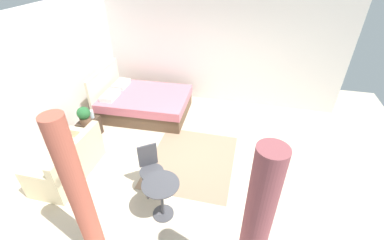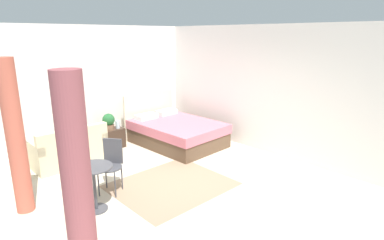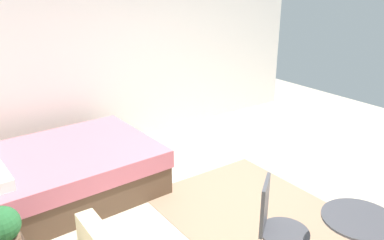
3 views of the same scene
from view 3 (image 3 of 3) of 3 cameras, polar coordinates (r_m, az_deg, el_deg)
The scene contains 7 objects.
ground_plane at distance 4.79m, azimuth 7.53°, elevation -11.86°, with size 8.25×9.40×0.02m, color beige.
wall_right at distance 6.32m, azimuth -8.28°, elevation 10.29°, with size 0.12×6.40×2.89m, color silver.
area_rug at distance 4.65m, azimuth 8.21°, elevation -12.80°, with size 2.01×1.73×0.01m, color #93755B.
bed at distance 4.96m, azimuth -19.33°, elevation -7.43°, with size 1.68×2.30×1.18m.
potted_plant at distance 3.46m, azimuth -25.96°, elevation -14.22°, with size 0.29×0.29×0.40m.
vase at distance 3.71m, azimuth -25.97°, elevation -13.91°, with size 0.10×0.10×0.19m.
cafe_chair_near_window at distance 3.50m, azimuth 11.97°, elevation -14.33°, with size 0.60×0.60×0.94m.
Camera 3 is at (-2.93, 2.81, 2.53)m, focal length 36.48 mm.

